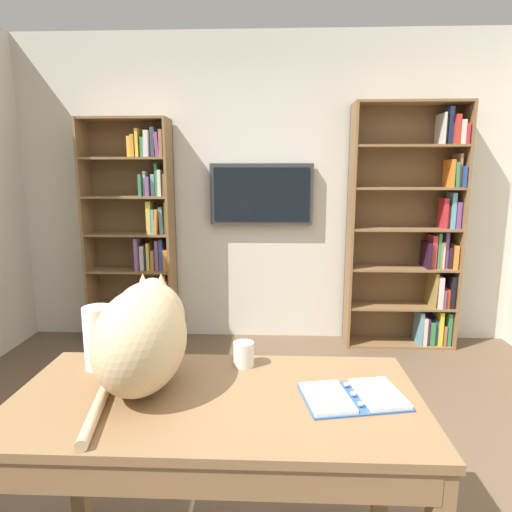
{
  "coord_description": "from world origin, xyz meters",
  "views": [
    {
      "loc": [
        -0.07,
        1.73,
        1.51
      ],
      "look_at": [
        0.04,
        -1.09,
        0.97
      ],
      "focal_mm": 30.66,
      "sensor_mm": 36.0,
      "label": 1
    }
  ],
  "objects_px": {
    "bookshelf_left": "(416,236)",
    "open_binder": "(353,396)",
    "desk": "(216,431)",
    "cat": "(143,333)",
    "paper_towel_roll": "(99,337)",
    "wall_mounted_tv": "(262,194)",
    "coffee_mug": "(244,354)",
    "bookshelf_right": "(141,235)"
  },
  "relations": [
    {
      "from": "paper_towel_roll",
      "to": "coffee_mug",
      "type": "relative_size",
      "value": 2.52
    },
    {
      "from": "bookshelf_left",
      "to": "coffee_mug",
      "type": "xyz_separation_m",
      "value": [
        1.35,
        2.2,
        -0.16
      ]
    },
    {
      "from": "desk",
      "to": "open_binder",
      "type": "xyz_separation_m",
      "value": [
        -0.46,
        -0.02,
        0.13
      ]
    },
    {
      "from": "desk",
      "to": "open_binder",
      "type": "distance_m",
      "value": 0.48
    },
    {
      "from": "bookshelf_left",
      "to": "paper_towel_roll",
      "type": "xyz_separation_m",
      "value": [
        1.9,
        2.23,
        -0.09
      ]
    },
    {
      "from": "wall_mounted_tv",
      "to": "desk",
      "type": "relative_size",
      "value": 0.65
    },
    {
      "from": "open_binder",
      "to": "bookshelf_right",
      "type": "bearing_deg",
      "value": -59.26
    },
    {
      "from": "paper_towel_roll",
      "to": "bookshelf_right",
      "type": "bearing_deg",
      "value": -77.13
    },
    {
      "from": "cat",
      "to": "open_binder",
      "type": "height_order",
      "value": "cat"
    },
    {
      "from": "bookshelf_right",
      "to": "paper_towel_roll",
      "type": "height_order",
      "value": "bookshelf_right"
    },
    {
      "from": "bookshelf_left",
      "to": "bookshelf_right",
      "type": "distance_m",
      "value": 2.41
    },
    {
      "from": "bookshelf_left",
      "to": "desk",
      "type": "distance_m",
      "value": 2.86
    },
    {
      "from": "bookshelf_left",
      "to": "wall_mounted_tv",
      "type": "distance_m",
      "value": 1.39
    },
    {
      "from": "open_binder",
      "to": "paper_towel_roll",
      "type": "bearing_deg",
      "value": -12.3
    },
    {
      "from": "desk",
      "to": "cat",
      "type": "height_order",
      "value": "cat"
    },
    {
      "from": "desk",
      "to": "cat",
      "type": "xyz_separation_m",
      "value": [
        0.26,
        -0.09,
        0.31
      ]
    },
    {
      "from": "desk",
      "to": "cat",
      "type": "relative_size",
      "value": 2.31
    },
    {
      "from": "bookshelf_left",
      "to": "open_binder",
      "type": "distance_m",
      "value": 2.63
    },
    {
      "from": "cat",
      "to": "paper_towel_roll",
      "type": "height_order",
      "value": "cat"
    },
    {
      "from": "wall_mounted_tv",
      "to": "bookshelf_right",
      "type": "bearing_deg",
      "value": 4.65
    },
    {
      "from": "bookshelf_right",
      "to": "bookshelf_left",
      "type": "bearing_deg",
      "value": -179.92
    },
    {
      "from": "bookshelf_right",
      "to": "desk",
      "type": "relative_size",
      "value": 1.42
    },
    {
      "from": "bookshelf_left",
      "to": "bookshelf_right",
      "type": "relative_size",
      "value": 1.06
    },
    {
      "from": "bookshelf_left",
      "to": "bookshelf_right",
      "type": "height_order",
      "value": "bookshelf_left"
    },
    {
      "from": "cat",
      "to": "open_binder",
      "type": "distance_m",
      "value": 0.75
    },
    {
      "from": "bookshelf_left",
      "to": "paper_towel_roll",
      "type": "distance_m",
      "value": 2.94
    },
    {
      "from": "open_binder",
      "to": "cat",
      "type": "bearing_deg",
      "value": -5.77
    },
    {
      "from": "bookshelf_right",
      "to": "wall_mounted_tv",
      "type": "height_order",
      "value": "bookshelf_right"
    },
    {
      "from": "desk",
      "to": "coffee_mug",
      "type": "relative_size",
      "value": 14.4
    },
    {
      "from": "cat",
      "to": "coffee_mug",
      "type": "relative_size",
      "value": 6.24
    },
    {
      "from": "bookshelf_left",
      "to": "wall_mounted_tv",
      "type": "xyz_separation_m",
      "value": [
        1.34,
        -0.08,
        0.35
      ]
    },
    {
      "from": "bookshelf_right",
      "to": "desk",
      "type": "bearing_deg",
      "value": 111.92
    },
    {
      "from": "bookshelf_right",
      "to": "open_binder",
      "type": "relative_size",
      "value": 5.39
    },
    {
      "from": "bookshelf_right",
      "to": "coffee_mug",
      "type": "relative_size",
      "value": 20.5
    },
    {
      "from": "cat",
      "to": "coffee_mug",
      "type": "distance_m",
      "value": 0.4
    },
    {
      "from": "open_binder",
      "to": "paper_towel_roll",
      "type": "xyz_separation_m",
      "value": [
        0.94,
        -0.2,
        0.11
      ]
    },
    {
      "from": "coffee_mug",
      "to": "bookshelf_left",
      "type": "bearing_deg",
      "value": -121.53
    },
    {
      "from": "desk",
      "to": "paper_towel_roll",
      "type": "distance_m",
      "value": 0.58
    },
    {
      "from": "open_binder",
      "to": "paper_towel_roll",
      "type": "distance_m",
      "value": 0.97
    },
    {
      "from": "bookshelf_right",
      "to": "cat",
      "type": "relative_size",
      "value": 3.29
    },
    {
      "from": "bookshelf_left",
      "to": "cat",
      "type": "xyz_separation_m",
      "value": [
        1.69,
        2.36,
        -0.02
      ]
    },
    {
      "from": "bookshelf_left",
      "to": "wall_mounted_tv",
      "type": "bearing_deg",
      "value": -3.56
    }
  ]
}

